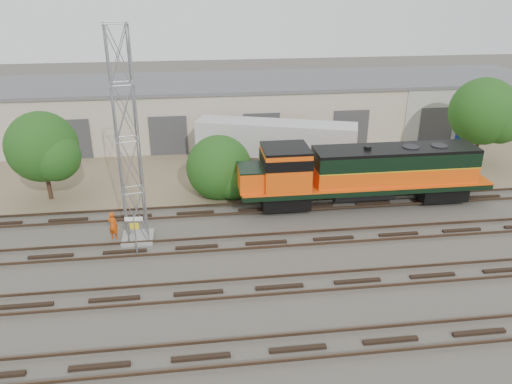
{
  "coord_description": "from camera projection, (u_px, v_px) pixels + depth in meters",
  "views": [
    {
      "loc": [
        -3.81,
        -23.47,
        14.29
      ],
      "look_at": [
        -0.27,
        4.0,
        2.2
      ],
      "focal_mm": 35.0,
      "sensor_mm": 36.0,
      "label": 1
    }
  ],
  "objects": [
    {
      "name": "sign_post",
      "position": [
        135.0,
        228.0,
        27.07
      ],
      "size": [
        0.97,
        0.11,
        2.38
      ],
      "color": "gray",
      "rests_on": "ground"
    },
    {
      "name": "signal_tower",
      "position": [
        128.0,
        144.0,
        26.97
      ],
      "size": [
        1.79,
        1.79,
        12.12
      ],
      "rotation": [
        0.0,
        0.0,
        0.23
      ],
      "color": "gray",
      "rests_on": "ground"
    },
    {
      "name": "ground",
      "position": [
        270.0,
        257.0,
        27.5
      ],
      "size": [
        140.0,
        140.0,
        0.0
      ],
      "primitive_type": "plane",
      "color": "#47423A",
      "rests_on": "ground"
    },
    {
      "name": "warehouse",
      "position": [
        234.0,
        108.0,
        47.33
      ],
      "size": [
        58.4,
        10.4,
        5.3
      ],
      "color": "#C1B4A1",
      "rests_on": "ground"
    },
    {
      "name": "dirt_strip",
      "position": [
        242.0,
        163.0,
        41.13
      ],
      "size": [
        80.0,
        16.0,
        0.02
      ],
      "primitive_type": "cube",
      "color": "#726047",
      "rests_on": "ground"
    },
    {
      "name": "tree_west",
      "position": [
        45.0,
        149.0,
        33.02
      ],
      "size": [
        4.95,
        4.71,
        6.16
      ],
      "color": "#382619",
      "rests_on": "ground"
    },
    {
      "name": "worker",
      "position": [
        113.0,
        225.0,
        29.12
      ],
      "size": [
        0.74,
        0.63,
        1.71
      ],
      "primitive_type": "imported",
      "rotation": [
        0.0,
        0.0,
        2.7
      ],
      "color": "#D3480B",
      "rests_on": "ground"
    },
    {
      "name": "tracks",
      "position": [
        279.0,
        287.0,
        24.74
      ],
      "size": [
        80.0,
        20.4,
        0.28
      ],
      "color": "black",
      "rests_on": "ground"
    },
    {
      "name": "dumpster_blue",
      "position": [
        461.0,
        134.0,
        46.18
      ],
      "size": [
        2.03,
        1.97,
        1.5
      ],
      "primitive_type": "cube",
      "rotation": [
        0.0,
        0.0,
        0.36
      ],
      "color": "navy",
      "rests_on": "ground"
    },
    {
      "name": "semi_trailer",
      "position": [
        280.0,
        140.0,
        39.04
      ],
      "size": [
        12.6,
        6.23,
        3.83
      ],
      "rotation": [
        0.0,
        0.0,
        -0.32
      ],
      "color": "beige",
      "rests_on": "ground"
    },
    {
      "name": "locomotive",
      "position": [
        361.0,
        173.0,
        32.84
      ],
      "size": [
        16.74,
        2.94,
        4.02
      ],
      "color": "black",
      "rests_on": "tracks"
    },
    {
      "name": "tree_mid",
      "position": [
        223.0,
        170.0,
        34.51
      ],
      "size": [
        4.77,
        4.54,
        4.54
      ],
      "color": "#382619",
      "rests_on": "ground"
    },
    {
      "name": "tree_east",
      "position": [
        488.0,
        114.0,
        38.97
      ],
      "size": [
        5.51,
        5.25,
        7.08
      ],
      "color": "#382619",
      "rests_on": "ground"
    }
  ]
}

